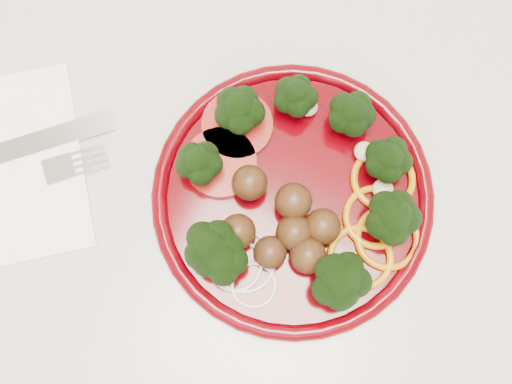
% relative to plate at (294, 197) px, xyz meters
% --- Properties ---
extents(counter, '(2.40, 0.60, 0.90)m').
position_rel_plate_xyz_m(counter, '(0.17, -0.01, -0.47)').
color(counter, silver).
rests_on(counter, ground).
extents(plate, '(0.24, 0.24, 0.06)m').
position_rel_plate_xyz_m(plate, '(0.00, 0.00, 0.00)').
color(plate, '#460005').
rests_on(plate, counter).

